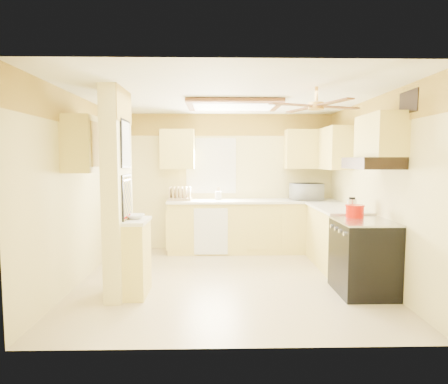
{
  "coord_description": "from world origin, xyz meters",
  "views": [
    {
      "loc": [
        -0.16,
        -5.07,
        1.66
      ],
      "look_at": [
        -0.04,
        0.35,
        1.19
      ],
      "focal_mm": 30.0,
      "sensor_mm": 36.0,
      "label": 1
    }
  ],
  "objects_px": {
    "stove": "(363,257)",
    "bowl": "(135,217)",
    "kettle": "(352,205)",
    "dutch_oven": "(355,211)",
    "microwave": "(306,192)"
  },
  "relations": [
    {
      "from": "stove",
      "to": "bowl",
      "type": "relative_size",
      "value": 4.11
    },
    {
      "from": "kettle",
      "to": "stove",
      "type": "bearing_deg",
      "value": -96.13
    },
    {
      "from": "bowl",
      "to": "dutch_oven",
      "type": "relative_size",
      "value": 0.91
    },
    {
      "from": "microwave",
      "to": "dutch_oven",
      "type": "distance_m",
      "value": 1.91
    },
    {
      "from": "dutch_oven",
      "to": "kettle",
      "type": "xyz_separation_m",
      "value": [
        0.09,
        0.37,
        0.04
      ]
    },
    {
      "from": "microwave",
      "to": "bowl",
      "type": "relative_size",
      "value": 2.42
    },
    {
      "from": "stove",
      "to": "microwave",
      "type": "height_order",
      "value": "microwave"
    },
    {
      "from": "bowl",
      "to": "kettle",
      "type": "xyz_separation_m",
      "value": [
        2.89,
        0.58,
        0.07
      ]
    },
    {
      "from": "microwave",
      "to": "bowl",
      "type": "xyz_separation_m",
      "value": [
        -2.62,
        -2.11,
        -0.12
      ]
    },
    {
      "from": "stove",
      "to": "dutch_oven",
      "type": "xyz_separation_m",
      "value": [
        -0.03,
        0.26,
        0.54
      ]
    },
    {
      "from": "stove",
      "to": "bowl",
      "type": "height_order",
      "value": "bowl"
    },
    {
      "from": "bowl",
      "to": "dutch_oven",
      "type": "distance_m",
      "value": 2.8
    },
    {
      "from": "kettle",
      "to": "microwave",
      "type": "bearing_deg",
      "value": 99.9
    },
    {
      "from": "microwave",
      "to": "kettle",
      "type": "height_order",
      "value": "microwave"
    },
    {
      "from": "stove",
      "to": "kettle",
      "type": "relative_size",
      "value": 4.57
    }
  ]
}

